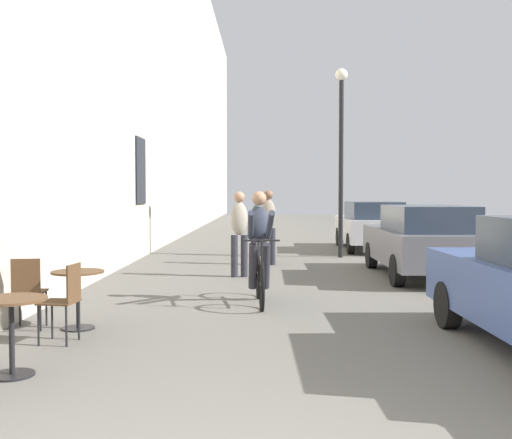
# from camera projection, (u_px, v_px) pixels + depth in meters

# --- Properties ---
(building_facade_left) EXTENTS (0.54, 68.00, 13.05)m
(building_facade_left) POSITION_uv_depth(u_px,v_px,m) (139.00, 17.00, 16.57)
(building_facade_left) COLOR #B7AD99
(building_facade_left) RESTS_ON ground_plane
(cafe_table_near) EXTENTS (0.64, 0.64, 0.72)m
(cafe_table_near) POSITION_uv_depth(u_px,v_px,m) (11.00, 320.00, 5.52)
(cafe_table_near) COLOR black
(cafe_table_near) RESTS_ON ground_plane
(cafe_table_mid) EXTENTS (0.64, 0.64, 0.72)m
(cafe_table_mid) POSITION_uv_depth(u_px,v_px,m) (78.00, 287.00, 7.44)
(cafe_table_mid) COLOR black
(cafe_table_mid) RESTS_ON ground_plane
(cafe_chair_mid_toward_street) EXTENTS (0.42, 0.42, 0.89)m
(cafe_chair_mid_toward_street) POSITION_uv_depth(u_px,v_px,m) (65.00, 297.00, 6.74)
(cafe_chair_mid_toward_street) COLOR black
(cafe_chair_mid_toward_street) RESTS_ON ground_plane
(cafe_chair_mid_toward_wall) EXTENTS (0.43, 0.43, 0.89)m
(cafe_chair_mid_toward_wall) POSITION_uv_depth(u_px,v_px,m) (28.00, 288.00, 7.37)
(cafe_chair_mid_toward_wall) COLOR black
(cafe_chair_mid_toward_wall) RESTS_ON ground_plane
(cyclist_on_bicycle) EXTENTS (0.52, 1.76, 1.74)m
(cyclist_on_bicycle) POSITION_uv_depth(u_px,v_px,m) (260.00, 250.00, 9.25)
(cyclist_on_bicycle) COLOR black
(cyclist_on_bicycle) RESTS_ON ground_plane
(pedestrian_near) EXTENTS (0.37, 0.29, 1.71)m
(pedestrian_near) POSITION_uv_depth(u_px,v_px,m) (239.00, 229.00, 12.07)
(pedestrian_near) COLOR #26262D
(pedestrian_near) RESTS_ON ground_plane
(pedestrian_mid) EXTENTS (0.35, 0.26, 1.75)m
(pedestrian_mid) POSITION_uv_depth(u_px,v_px,m) (268.00, 223.00, 14.09)
(pedestrian_mid) COLOR #26262D
(pedestrian_mid) RESTS_ON ground_plane
(pedestrian_far) EXTENTS (0.34, 0.24, 1.59)m
(pedestrian_far) POSITION_uv_depth(u_px,v_px,m) (257.00, 223.00, 16.11)
(pedestrian_far) COLOR #26262D
(pedestrian_far) RESTS_ON ground_plane
(street_lamp) EXTENTS (0.32, 0.32, 4.90)m
(street_lamp) POSITION_uv_depth(u_px,v_px,m) (341.00, 138.00, 15.65)
(street_lamp) COLOR black
(street_lamp) RESTS_ON ground_plane
(parked_car_second) EXTENTS (1.72, 4.05, 1.44)m
(parked_car_second) POSITION_uv_depth(u_px,v_px,m) (423.00, 240.00, 12.02)
(parked_car_second) COLOR #595960
(parked_car_second) RESTS_ON ground_plane
(parked_car_third) EXTENTS (1.74, 4.04, 1.43)m
(parked_car_third) POSITION_uv_depth(u_px,v_px,m) (371.00, 225.00, 17.83)
(parked_car_third) COLOR #B7B7BC
(parked_car_third) RESTS_ON ground_plane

